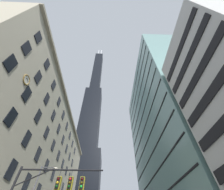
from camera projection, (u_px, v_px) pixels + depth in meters
station_building at (16, 161)px, 31.40m from camera, size 18.11×56.26×29.82m
dark_skyscraper at (89, 131)px, 120.85m from camera, size 24.47×24.47×230.99m
glass_office_midrise at (169, 130)px, 39.16m from camera, size 14.38×36.13×47.88m
traffic_signal_mast at (52, 190)px, 11.60m from camera, size 7.68×0.63×6.62m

